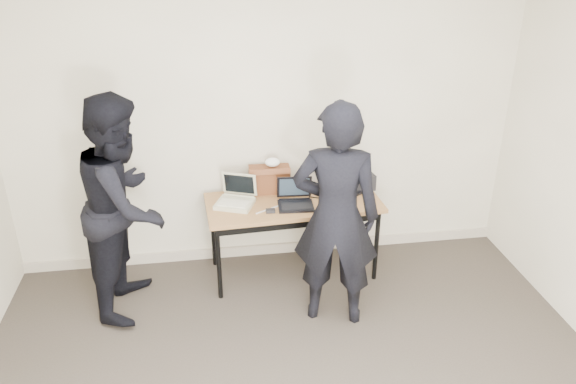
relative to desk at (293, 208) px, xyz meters
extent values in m
cube|color=beige|center=(-0.19, 0.39, 0.69)|extent=(4.50, 0.05, 2.70)
cube|color=olive|center=(0.00, 0.01, 0.04)|extent=(1.54, 0.74, 0.03)
cylinder|color=black|center=(-0.67, -0.29, -0.32)|extent=(0.04, 0.04, 0.68)
cylinder|color=black|center=(0.70, -0.21, -0.32)|extent=(0.04, 0.04, 0.68)
cylinder|color=black|center=(-0.70, 0.24, -0.32)|extent=(0.04, 0.04, 0.68)
cylinder|color=black|center=(0.67, 0.32, -0.32)|extent=(0.04, 0.04, 0.68)
cube|color=black|center=(0.02, -0.27, -0.02)|extent=(1.40, 0.10, 0.06)
cube|color=#BFBC99|center=(-0.51, 0.00, 0.08)|extent=(0.38, 0.35, 0.04)
cube|color=beige|center=(-0.52, -0.03, 0.10)|extent=(0.28, 0.22, 0.01)
cube|color=#BFBC99|center=(-0.45, 0.13, 0.20)|extent=(0.30, 0.16, 0.21)
cube|color=black|center=(-0.46, 0.13, 0.20)|extent=(0.25, 0.13, 0.17)
cube|color=#BFBC99|center=(-0.46, 0.12, 0.09)|extent=(0.26, 0.12, 0.02)
cube|color=black|center=(0.00, -0.10, 0.07)|extent=(0.31, 0.24, 0.02)
cube|color=black|center=(0.00, -0.13, 0.08)|extent=(0.25, 0.14, 0.01)
cube|color=black|center=(0.01, 0.04, 0.18)|extent=(0.30, 0.08, 0.21)
cube|color=#26333F|center=(0.01, 0.03, 0.19)|extent=(0.26, 0.07, 0.17)
cube|color=black|center=(0.01, 0.01, 0.08)|extent=(0.27, 0.03, 0.01)
cube|color=black|center=(0.53, 0.13, 0.07)|extent=(0.40, 0.38, 0.02)
cube|color=black|center=(0.54, 0.11, 0.08)|extent=(0.30, 0.26, 0.01)
cube|color=black|center=(0.44, 0.26, 0.19)|extent=(0.32, 0.25, 0.22)
cube|color=black|center=(0.44, 0.25, 0.19)|extent=(0.27, 0.21, 0.18)
cube|color=black|center=(0.46, 0.23, 0.08)|extent=(0.25, 0.18, 0.02)
cube|color=brown|center=(-0.18, 0.23, 0.18)|extent=(0.37, 0.17, 0.24)
cube|color=brown|center=(-0.18, 0.17, 0.28)|extent=(0.36, 0.09, 0.07)
cube|color=brown|center=(-0.02, 0.23, 0.16)|extent=(0.02, 0.10, 0.02)
ellipsoid|color=white|center=(-0.15, 0.23, 0.34)|extent=(0.15, 0.12, 0.08)
cube|color=black|center=(0.63, 0.19, 0.13)|extent=(0.28, 0.24, 0.14)
cube|color=black|center=(-0.22, -0.17, 0.07)|extent=(0.08, 0.05, 0.03)
cube|color=black|center=(0.17, 0.23, 0.06)|extent=(0.25, 0.04, 0.01)
cube|color=black|center=(0.30, 0.00, 0.06)|extent=(0.31, 0.15, 0.01)
cube|color=black|center=(0.52, 0.04, 0.06)|extent=(0.15, 0.23, 0.01)
cube|color=silver|center=(-0.22, -0.11, 0.06)|extent=(0.25, 0.15, 0.01)
imported|color=black|center=(0.22, -0.66, 0.24)|extent=(0.75, 0.59, 1.81)
imported|color=black|center=(-1.38, -0.22, 0.24)|extent=(0.82, 0.98, 1.80)
cube|color=#BCB09C|center=(-0.19, 0.35, -0.61)|extent=(4.50, 0.03, 0.10)
camera|label=1|loc=(-0.69, -4.28, 2.22)|focal=35.00mm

